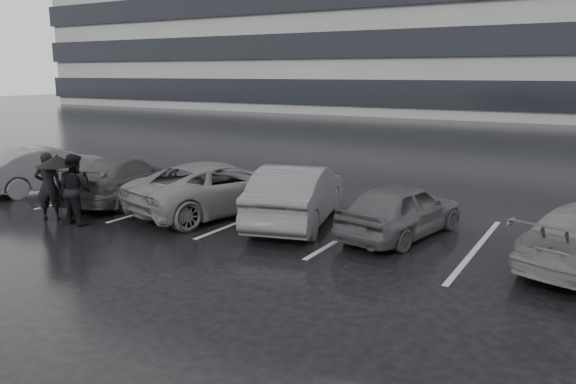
% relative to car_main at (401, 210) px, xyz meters
% --- Properties ---
extents(ground, '(160.00, 160.00, 0.00)m').
position_rel_car_main_xyz_m(ground, '(-1.70, -2.55, -0.63)').
color(ground, black).
rests_on(ground, ground).
extents(car_main, '(2.16, 3.90, 1.26)m').
position_rel_car_main_xyz_m(car_main, '(0.00, 0.00, 0.00)').
color(car_main, black).
rests_on(car_main, ground).
extents(car_west_a, '(2.67, 4.71, 1.47)m').
position_rel_car_main_xyz_m(car_west_a, '(-2.59, -0.19, 0.11)').
color(car_west_a, '#313134').
rests_on(car_west_a, ground).
extents(car_west_b, '(3.45, 5.32, 1.36)m').
position_rel_car_main_xyz_m(car_west_b, '(-4.97, -0.25, 0.05)').
color(car_west_b, '#48484A').
rests_on(car_west_b, ground).
extents(car_west_c, '(2.93, 4.77, 1.29)m').
position_rel_car_main_xyz_m(car_west_c, '(-8.21, -0.54, 0.02)').
color(car_west_c, black).
rests_on(car_west_c, ground).
extents(car_west_d, '(2.56, 4.49, 1.40)m').
position_rel_car_main_xyz_m(car_west_d, '(-11.23, -0.61, 0.07)').
color(car_west_d, '#313134').
rests_on(car_west_d, ground).
extents(pedestrian_left, '(0.75, 0.73, 1.73)m').
position_rel_car_main_xyz_m(pedestrian_left, '(-8.18, -3.01, 0.23)').
color(pedestrian_left, black).
rests_on(pedestrian_left, ground).
extents(pedestrian_right, '(0.88, 0.71, 1.74)m').
position_rel_car_main_xyz_m(pedestrian_right, '(-7.30, -2.91, 0.24)').
color(pedestrian_right, black).
rests_on(pedestrian_right, ground).
extents(umbrella, '(1.01, 1.01, 1.71)m').
position_rel_car_main_xyz_m(umbrella, '(-7.67, -3.08, 0.93)').
color(umbrella, black).
rests_on(umbrella, ground).
extents(stall_stripes, '(19.72, 5.00, 0.00)m').
position_rel_car_main_xyz_m(stall_stripes, '(-2.50, -0.05, -0.63)').
color(stall_stripes, '#97979A').
rests_on(stall_stripes, ground).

